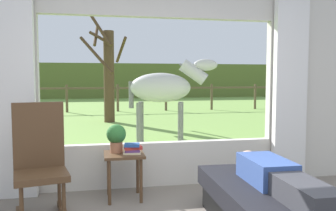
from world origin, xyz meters
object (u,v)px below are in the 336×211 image
(recliner_sofa, at_px, (274,210))
(rocking_chair, at_px, (40,162))
(side_table, at_px, (124,161))
(reclining_person, at_px, (277,177))
(potted_plant, at_px, (116,136))
(book_stack, at_px, (132,149))
(pasture_tree, at_px, (108,72))
(horse, at_px, (164,88))

(recliner_sofa, relative_size, rocking_chair, 1.53)
(recliner_sofa, height_order, side_table, side_table)
(recliner_sofa, xyz_separation_m, reclining_person, (0.00, -0.05, 0.30))
(reclining_person, relative_size, side_table, 2.75)
(side_table, distance_m, potted_plant, 0.29)
(recliner_sofa, xyz_separation_m, book_stack, (-1.11, 1.12, 0.36))
(reclining_person, distance_m, potted_plant, 1.82)
(pasture_tree, bearing_deg, side_table, -90.23)
(recliner_sofa, xyz_separation_m, horse, (-0.15, 4.33, 0.94))
(side_table, height_order, pasture_tree, pasture_tree)
(rocking_chair, height_order, book_stack, rocking_chair)
(book_stack, bearing_deg, rocking_chair, -161.21)
(recliner_sofa, relative_size, reclining_person, 1.20)
(side_table, bearing_deg, rocking_chair, -156.15)
(reclining_person, distance_m, rocking_chair, 2.21)
(reclining_person, distance_m, horse, 4.43)
(rocking_chair, xyz_separation_m, horse, (1.89, 3.52, 0.61))
(rocking_chair, relative_size, pasture_tree, 0.34)
(rocking_chair, distance_m, pasture_tree, 7.43)
(recliner_sofa, bearing_deg, book_stack, 135.83)
(reclining_person, distance_m, book_stack, 1.61)
(horse, bearing_deg, recliner_sofa, 15.98)
(rocking_chair, bearing_deg, pasture_tree, 70.75)
(side_table, xyz_separation_m, book_stack, (0.09, -0.05, 0.15))
(potted_plant, bearing_deg, rocking_chair, -150.39)
(side_table, bearing_deg, potted_plant, 143.13)
(reclining_person, distance_m, side_table, 1.72)
(side_table, height_order, horse, horse)
(side_table, relative_size, horse, 0.29)
(side_table, bearing_deg, horse, 71.51)
(pasture_tree, bearing_deg, recliner_sofa, -81.78)
(side_table, xyz_separation_m, pasture_tree, (0.03, 6.94, 1.13))
(pasture_tree, bearing_deg, rocking_chair, -96.74)
(reclining_person, distance_m, pasture_tree, 8.31)
(reclining_person, bearing_deg, potted_plant, 136.01)
(reclining_person, xyz_separation_m, book_stack, (-1.11, 1.17, 0.06))
(potted_plant, xyz_separation_m, book_stack, (0.17, -0.11, -0.12))
(reclining_person, relative_size, rocking_chair, 1.28)
(recliner_sofa, relative_size, side_table, 3.30)
(recliner_sofa, distance_m, side_table, 1.69)
(recliner_sofa, xyz_separation_m, pasture_tree, (-1.17, 8.11, 1.33))
(side_table, distance_m, horse, 3.40)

